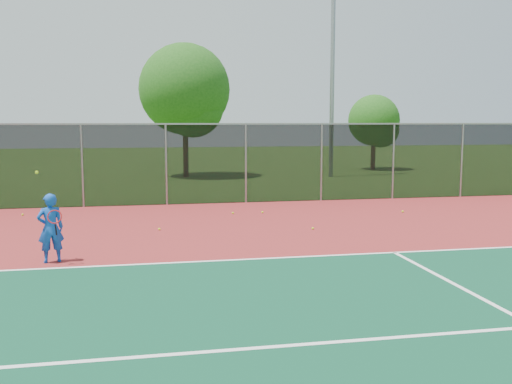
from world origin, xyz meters
The scene contains 13 objects.
ground centered at (0.00, 0.00, 0.00)m, with size 120.00×120.00×0.00m, color #2F5518.
court_apron centered at (0.00, 2.00, 0.01)m, with size 30.00×20.00×0.02m, color maroon.
fence_back centered at (0.00, 12.00, 1.56)m, with size 30.00×0.06×3.03m.
tennis_player centered at (-5.82, 3.60, 0.79)m, with size 0.64×0.67×2.03m.
practice_ball_0 centered at (-0.90, 9.36, 0.06)m, with size 0.07×0.07×0.07m, color #C9EB1B.
practice_ball_1 centered at (0.94, 6.19, 0.06)m, with size 0.07×0.07×0.07m, color #C9EB1B.
practice_ball_2 centered at (0.11, 9.35, 0.06)m, with size 0.07×0.07×0.07m, color #C9EB1B.
practice_ball_3 centered at (4.84, 8.58, 0.06)m, with size 0.07×0.07×0.07m, color #C9EB1B.
practice_ball_4 centered at (-3.40, 6.91, 0.06)m, with size 0.07×0.07×0.07m, color #C9EB1B.
practice_ball_5 centered at (-7.78, 10.33, 0.06)m, with size 0.07×0.07×0.07m, color #C9EB1B.
floodlight_n centered at (6.47, 21.26, 7.12)m, with size 0.90×0.40×12.69m.
tree_back_left centered at (-1.44, 22.76, 4.65)m, with size 5.05×5.05×7.41m.
tree_back_mid centered at (10.80, 25.35, 3.02)m, with size 3.29×3.29×4.82m.
Camera 1 is at (-3.72, -9.34, 3.11)m, focal length 40.00 mm.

